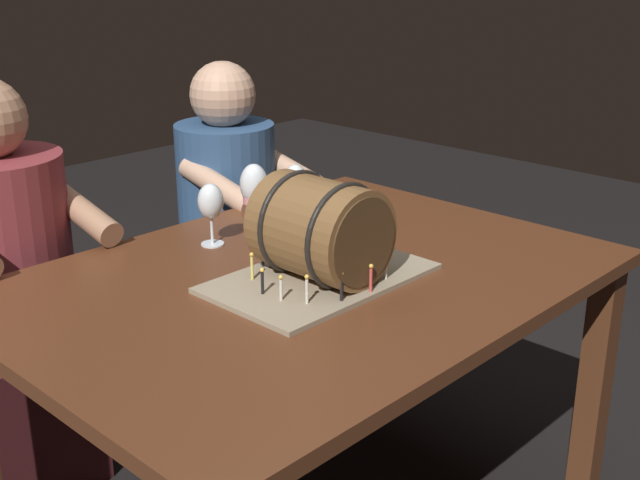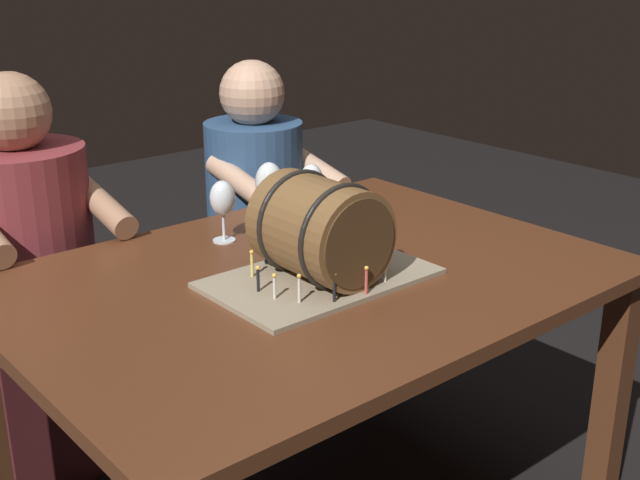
{
  "view_description": "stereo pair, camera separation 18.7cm",
  "coord_description": "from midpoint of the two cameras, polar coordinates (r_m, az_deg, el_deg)",
  "views": [
    {
      "loc": [
        -1.28,
        -1.27,
        1.49
      ],
      "look_at": [
        -0.01,
        -0.05,
        0.86
      ],
      "focal_mm": 45.96,
      "sensor_mm": 36.0,
      "label": 1
    },
    {
      "loc": [
        -1.15,
        -1.4,
        1.49
      ],
      "look_at": [
        -0.01,
        -0.05,
        0.86
      ],
      "focal_mm": 45.96,
      "sensor_mm": 36.0,
      "label": 2
    }
  ],
  "objects": [
    {
      "name": "wine_glass_empty",
      "position": [
        2.13,
        -4.31,
        2.78
      ],
      "size": [
        0.07,
        0.07,
        0.17
      ],
      "color": "white",
      "rests_on": "dining_table"
    },
    {
      "name": "barrel_cake",
      "position": [
        1.87,
        2.87,
        0.34
      ],
      "size": [
        0.52,
        0.32,
        0.25
      ],
      "color": "gray",
      "rests_on": "dining_table"
    },
    {
      "name": "person_seated_right",
      "position": [
        2.81,
        -2.52,
        -0.34
      ],
      "size": [
        0.36,
        0.45,
        1.15
      ],
      "color": "#1B2D46",
      "rests_on": "ground"
    },
    {
      "name": "wine_glass_white",
      "position": [
        2.26,
        1.77,
        3.89
      ],
      "size": [
        0.07,
        0.07,
        0.17
      ],
      "color": "white",
      "rests_on": "dining_table"
    },
    {
      "name": "dining_table",
      "position": [
        1.99,
        1.92,
        -5.01
      ],
      "size": [
        1.42,
        1.03,
        0.76
      ],
      "color": "#562D19",
      "rests_on": "ground"
    },
    {
      "name": "wine_glass_rose",
      "position": [
        2.23,
        -1.16,
        3.78
      ],
      "size": [
        0.08,
        0.08,
        0.18
      ],
      "color": "white",
      "rests_on": "dining_table"
    },
    {
      "name": "person_seated_left",
      "position": [
        2.43,
        -17.23,
        -3.62
      ],
      "size": [
        0.4,
        0.47,
        1.19
      ],
      "color": "#4C1B1E",
      "rests_on": "ground"
    }
  ]
}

